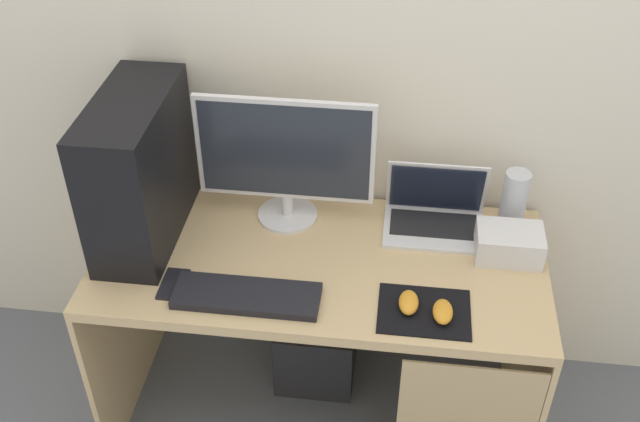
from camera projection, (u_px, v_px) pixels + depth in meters
name	position (u px, v px, depth m)	size (l,w,h in m)	color
ground_plane	(320.00, 407.00, 2.72)	(8.00, 8.00, 0.00)	slate
wall_back	(336.00, 30.00, 2.22)	(4.00, 0.05, 2.60)	beige
desk	(325.00, 296.00, 2.36)	(1.38, 0.65, 0.72)	tan
pc_tower	(139.00, 170.00, 2.25)	(0.21, 0.50, 0.47)	black
monitor	(285.00, 159.00, 2.30)	(0.55, 0.20, 0.44)	silver
laptop	(434.00, 214.00, 2.39)	(0.32, 0.22, 0.22)	silver
speaker	(514.00, 199.00, 2.36)	(0.08, 0.08, 0.20)	#B7BCC6
projector	(509.00, 244.00, 2.27)	(0.20, 0.14, 0.09)	silver
keyboard	(247.00, 296.00, 2.14)	(0.42, 0.14, 0.02)	black
mousepad	(424.00, 311.00, 2.10)	(0.26, 0.20, 0.01)	black
mouse_left	(409.00, 302.00, 2.10)	(0.06, 0.10, 0.03)	orange
mouse_right	(443.00, 312.00, 2.07)	(0.06, 0.10, 0.03)	orange
cell_phone	(173.00, 284.00, 2.18)	(0.07, 0.13, 0.01)	black
subwoofer	(317.00, 345.00, 2.78)	(0.28, 0.28, 0.28)	#232326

